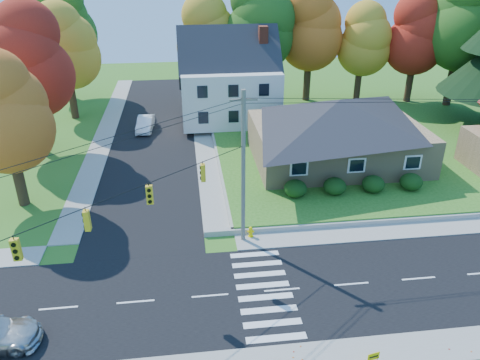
{
  "coord_description": "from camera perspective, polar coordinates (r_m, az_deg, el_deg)",
  "views": [
    {
      "loc": [
        -4.86,
        -20.12,
        16.99
      ],
      "look_at": [
        -1.35,
        8.0,
        2.99
      ],
      "focal_mm": 35.0,
      "sensor_mm": 36.0,
      "label": 1
    }
  ],
  "objects": [
    {
      "name": "tree_west_0",
      "position": [
        35.72,
        -26.9,
        7.46
      ],
      "size": [
        6.16,
        6.16,
        11.47
      ],
      "color": "#3F2A19",
      "rests_on": "ground"
    },
    {
      "name": "tree_lot_1",
      "position": [
        54.35,
        2.46,
        18.48
      ],
      "size": [
        7.84,
        7.84,
        14.6
      ],
      "color": "#3F2A19",
      "rests_on": "lawn"
    },
    {
      "name": "hedge_row",
      "position": [
        36.04,
        13.74,
        -0.6
      ],
      "size": [
        10.7,
        1.7,
        1.27
      ],
      "color": "#163A10",
      "rests_on": "lawn"
    },
    {
      "name": "yard_sign",
      "position": [
        23.28,
        15.97,
        -20.01
      ],
      "size": [
        0.59,
        0.15,
        0.75
      ],
      "color": "black",
      "rests_on": "ground"
    },
    {
      "name": "tree_west_1",
      "position": [
        44.94,
        -24.65,
        13.06
      ],
      "size": [
        7.28,
        7.28,
        13.56
      ],
      "color": "#3F2A19",
      "rests_on": "ground"
    },
    {
      "name": "traffic_infrastructure",
      "position": [
        24.97,
        4.63,
        -2.11
      ],
      "size": [
        38.1,
        10.66,
        10.0
      ],
      "color": "#666059",
      "rests_on": "ground"
    },
    {
      "name": "ground",
      "position": [
        26.78,
        5.13,
        -13.21
      ],
      "size": [
        120.0,
        120.0,
        0.0
      ],
      "primitive_type": "plane",
      "color": "#3D7923"
    },
    {
      "name": "tree_lot_4",
      "position": [
        59.27,
        20.8,
        16.27
      ],
      "size": [
        6.72,
        6.72,
        12.51
      ],
      "color": "#3F2A19",
      "rests_on": "lawn"
    },
    {
      "name": "fire_hydrant",
      "position": [
        30.76,
        1.31,
        -6.39
      ],
      "size": [
        0.45,
        0.35,
        0.79
      ],
      "color": "#FFDD00",
      "rests_on": "ground"
    },
    {
      "name": "tree_lot_2",
      "position": [
        56.69,
        8.58,
        17.89
      ],
      "size": [
        7.28,
        7.28,
        13.56
      ],
      "color": "#3F2A19",
      "rests_on": "lawn"
    },
    {
      "name": "tree_lot_0",
      "position": [
        54.88,
        -4.22,
        17.13
      ],
      "size": [
        6.72,
        6.72,
        12.51
      ],
      "color": "#3F2A19",
      "rests_on": "lawn"
    },
    {
      "name": "tree_lot_5",
      "position": [
        59.24,
        25.59,
        17.39
      ],
      "size": [
        8.4,
        8.4,
        15.64
      ],
      "color": "#3F2A19",
      "rests_on": "lawn"
    },
    {
      "name": "white_car",
      "position": [
        49.87,
        -11.49,
        6.74
      ],
      "size": [
        1.8,
        4.41,
        1.42
      ],
      "primitive_type": "imported",
      "rotation": [
        0.0,
        0.0,
        -0.07
      ],
      "color": "white",
      "rests_on": "road_cross"
    },
    {
      "name": "tree_west_2",
      "position": [
        54.3,
        -20.65,
        14.96
      ],
      "size": [
        6.72,
        6.72,
        12.51
      ],
      "color": "#3F2A19",
      "rests_on": "ground"
    },
    {
      "name": "road_main",
      "position": [
        26.77,
        5.13,
        -13.2
      ],
      "size": [
        90.0,
        8.0,
        0.02
      ],
      "primitive_type": "cube",
      "color": "black",
      "rests_on": "ground"
    },
    {
      "name": "lawn",
      "position": [
        47.85,
        15.36,
        4.86
      ],
      "size": [
        30.0,
        30.0,
        0.5
      ],
      "primitive_type": "cube",
      "color": "#3D7923",
      "rests_on": "ground"
    },
    {
      "name": "sidewalk_south",
      "position": [
        23.23,
        7.81,
        -20.89
      ],
      "size": [
        90.0,
        2.0,
        0.08
      ],
      "primitive_type": "cube",
      "color": "#9C9A90",
      "rests_on": "ground"
    },
    {
      "name": "tree_lot_3",
      "position": [
        57.82,
        14.73,
        16.2
      ],
      "size": [
        6.16,
        6.16,
        11.47
      ],
      "color": "#3F2A19",
      "rests_on": "lawn"
    },
    {
      "name": "road_cross",
      "position": [
        49.25,
        -10.38,
        5.69
      ],
      "size": [
        8.0,
        44.0,
        0.02
      ],
      "primitive_type": "cube",
      "color": "black",
      "rests_on": "ground"
    },
    {
      "name": "sidewalk_north",
      "position": [
        30.69,
        3.22,
        -7.27
      ],
      "size": [
        90.0,
        2.0,
        0.08
      ],
      "primitive_type": "cube",
      "color": "#9C9A90",
      "rests_on": "ground"
    },
    {
      "name": "colonial_house",
      "position": [
        49.93,
        -1.28,
        11.91
      ],
      "size": [
        10.4,
        8.4,
        9.6
      ],
      "color": "silver",
      "rests_on": "lawn"
    },
    {
      "name": "tree_west_3",
      "position": [
        62.26,
        -21.19,
        17.38
      ],
      "size": [
        7.84,
        7.84,
        14.6
      ],
      "color": "#3F2A19",
      "rests_on": "ground"
    },
    {
      "name": "ranch_house",
      "position": [
        40.72,
        11.81,
        6.04
      ],
      "size": [
        14.6,
        10.6,
        5.4
      ],
      "color": "tan",
      "rests_on": "lawn"
    }
  ]
}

